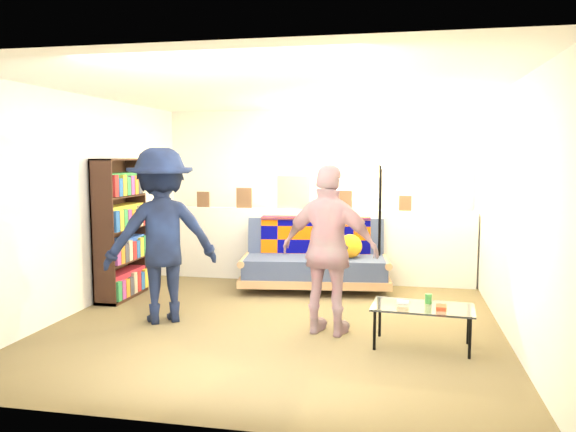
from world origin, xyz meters
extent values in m
plane|color=brown|center=(0.00, 0.00, 0.00)|extent=(5.00, 5.00, 0.00)
cube|color=silver|center=(0.00, 2.50, 1.20)|extent=(4.50, 0.10, 2.40)
cube|color=silver|center=(-2.25, 0.00, 1.20)|extent=(0.10, 5.00, 2.40)
cube|color=silver|center=(2.25, 0.00, 1.20)|extent=(0.10, 5.00, 2.40)
cube|color=white|center=(0.00, 0.00, 2.40)|extent=(4.50, 5.00, 0.10)
cube|color=silver|center=(0.00, 1.80, 0.50)|extent=(4.45, 0.15, 1.00)
cube|color=brown|center=(-1.50, 1.78, 1.11)|extent=(0.18, 0.02, 0.22)
cube|color=brown|center=(-0.90, 1.78, 1.14)|extent=(0.22, 0.02, 0.28)
cube|color=beige|center=(-0.20, 1.78, 1.23)|extent=(0.45, 0.02, 0.45)
cube|color=brown|center=(0.50, 1.78, 1.13)|extent=(0.20, 0.02, 0.26)
cube|color=brown|center=(1.30, 1.78, 1.10)|extent=(0.16, 0.02, 0.20)
cube|color=tan|center=(0.18, 1.28, 0.15)|extent=(1.98, 1.07, 0.10)
cube|color=#374464|center=(0.18, 1.23, 0.32)|extent=(1.87, 0.91, 0.24)
cube|color=#374464|center=(0.14, 1.60, 0.62)|extent=(1.81, 0.45, 0.56)
cylinder|color=tan|center=(-0.71, 1.17, 0.40)|extent=(0.19, 0.85, 0.09)
cylinder|color=tan|center=(1.06, 1.39, 0.40)|extent=(0.19, 0.85, 0.09)
cube|color=#04056B|center=(0.15, 1.52, 0.62)|extent=(1.45, 0.28, 0.52)
cube|color=#04056B|center=(0.13, 1.65, 0.90)|extent=(1.46, 0.43, 0.03)
sphere|color=orange|center=(0.63, 1.28, 0.59)|extent=(0.30, 0.30, 0.30)
cube|color=black|center=(-2.21, 0.45, 0.84)|extent=(0.02, 0.84, 1.69)
cube|color=black|center=(-2.08, 0.04, 0.84)|extent=(0.28, 0.02, 1.69)
cube|color=black|center=(-2.08, 0.86, 0.84)|extent=(0.28, 0.02, 1.69)
cube|color=black|center=(-2.08, 0.45, 1.68)|extent=(0.28, 0.84, 0.02)
cube|color=black|center=(-2.08, 0.45, 0.02)|extent=(0.28, 0.84, 0.04)
cube|color=black|center=(-2.08, 0.45, 0.45)|extent=(0.28, 0.81, 0.02)
cube|color=black|center=(-2.08, 0.45, 0.84)|extent=(0.28, 0.81, 0.02)
cube|color=black|center=(-2.08, 0.45, 1.24)|extent=(0.28, 0.81, 0.02)
cube|color=#AF2331|center=(-2.06, 0.45, 0.19)|extent=(0.21, 0.79, 0.28)
cube|color=#284DAD|center=(-2.06, 0.45, 0.60)|extent=(0.21, 0.79, 0.26)
cube|color=gold|center=(-2.06, 0.45, 1.00)|extent=(0.21, 0.79, 0.28)
cube|color=#2E803B|center=(-2.06, 0.45, 1.39)|extent=(0.21, 0.79, 0.26)
cylinder|color=black|center=(1.03, -0.84, 0.18)|extent=(0.03, 0.03, 0.36)
cylinder|color=black|center=(1.84, -0.90, 0.18)|extent=(0.03, 0.03, 0.36)
cylinder|color=black|center=(1.06, -0.44, 0.18)|extent=(0.03, 0.03, 0.36)
cylinder|color=black|center=(1.87, -0.51, 0.18)|extent=(0.03, 0.03, 0.36)
cube|color=silver|center=(1.45, -0.67, 0.37)|extent=(0.93, 0.56, 0.02)
cube|color=white|center=(1.28, -0.61, 0.39)|extent=(0.11, 0.05, 0.03)
cube|color=#BF4221|center=(1.61, -0.76, 0.39)|extent=(0.10, 0.13, 0.04)
cylinder|color=green|center=(1.50, -0.57, 0.42)|extent=(0.07, 0.07, 0.09)
cylinder|color=black|center=(0.98, 1.51, 0.01)|extent=(0.29, 0.29, 0.03)
cylinder|color=black|center=(0.98, 1.51, 0.81)|extent=(0.04, 0.04, 1.61)
sphere|color=#FFC672|center=(0.89, 1.59, 1.47)|extent=(0.13, 0.13, 0.13)
sphere|color=#FFC672|center=(1.10, 1.45, 1.54)|extent=(0.13, 0.13, 0.13)
sphere|color=#FFC672|center=(1.04, 1.62, 1.61)|extent=(0.13, 0.13, 0.13)
imported|color=black|center=(-1.18, -0.36, 0.90)|extent=(1.34, 1.20, 1.80)
imported|color=pink|center=(0.58, -0.46, 0.82)|extent=(1.03, 0.60, 1.64)
camera|label=1|loc=(1.23, -5.74, 1.72)|focal=35.00mm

